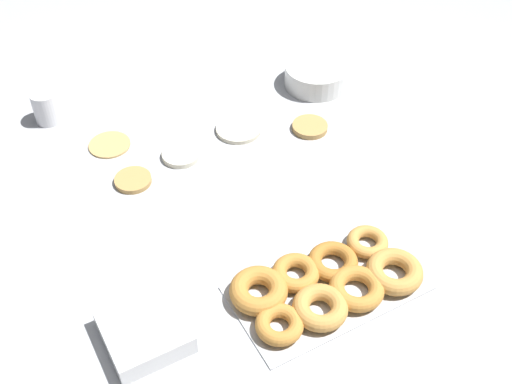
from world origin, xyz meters
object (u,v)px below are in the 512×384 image
at_px(batter_bowl, 316,76).
at_px(pancake_4, 109,144).
at_px(pancake_1, 239,129).
at_px(paper_cup, 46,107).
at_px(pancake_0, 181,155).
at_px(donut_tray, 326,284).
at_px(container_stack, 145,331).
at_px(pancake_3, 133,180).
at_px(pancake_2, 310,127).

bearing_deg(batter_bowl, pancake_4, 177.66).
distance_m(pancake_1, paper_cup, 0.47).
xyz_separation_m(pancake_0, batter_bowl, (0.43, 0.10, 0.02)).
xyz_separation_m(donut_tray, container_stack, (-0.34, 0.06, 0.00)).
relative_size(batter_bowl, container_stack, 1.16).
bearing_deg(pancake_3, pancake_1, 9.55).
distance_m(pancake_1, container_stack, 0.61).
height_order(pancake_1, pancake_2, pancake_2).
height_order(pancake_0, paper_cup, paper_cup).
height_order(pancake_2, pancake_3, pancake_2).
distance_m(pancake_2, container_stack, 0.68).
height_order(pancake_1, donut_tray, donut_tray).
xyz_separation_m(pancake_0, paper_cup, (-0.23, 0.28, 0.03)).
bearing_deg(paper_cup, pancake_3, -72.11).
xyz_separation_m(pancake_1, pancake_2, (0.15, -0.08, 0.00)).
distance_m(pancake_2, pancake_3, 0.45).
bearing_deg(pancake_0, pancake_4, 138.01).
bearing_deg(pancake_2, pancake_0, 169.81).
distance_m(pancake_0, batter_bowl, 0.44).
distance_m(container_stack, paper_cup, 0.70).
bearing_deg(pancake_4, pancake_3, -88.60).
bearing_deg(container_stack, donut_tray, -10.82).
height_order(pancake_2, container_stack, container_stack).
xyz_separation_m(pancake_2, pancake_4, (-0.45, 0.18, -0.00)).
bearing_deg(pancake_2, container_stack, -147.58).
bearing_deg(donut_tray, pancake_3, 114.76).
height_order(pancake_4, container_stack, container_stack).
xyz_separation_m(pancake_0, pancake_2, (0.32, -0.06, 0.00)).
xyz_separation_m(batter_bowl, container_stack, (-0.68, -0.51, -0.01)).
height_order(pancake_0, donut_tray, donut_tray).
xyz_separation_m(pancake_0, donut_tray, (0.08, -0.48, 0.01)).
bearing_deg(pancake_0, pancake_3, -167.93).
bearing_deg(batter_bowl, pancake_3, -167.58).
height_order(batter_bowl, container_stack, batter_bowl).
bearing_deg(container_stack, paper_cup, 87.90).
distance_m(pancake_4, container_stack, 0.55).
distance_m(pancake_3, pancake_4, 0.15).
distance_m(donut_tray, batter_bowl, 0.67).
xyz_separation_m(pancake_3, batter_bowl, (0.56, 0.12, 0.02)).
bearing_deg(pancake_0, batter_bowl, 12.52).
xyz_separation_m(pancake_2, pancake_3, (-0.44, 0.03, -0.00)).
relative_size(pancake_4, paper_cup, 1.21).
relative_size(pancake_2, donut_tray, 0.24).
relative_size(pancake_0, batter_bowl, 0.54).
distance_m(pancake_0, pancake_2, 0.32).
bearing_deg(pancake_3, container_stack, -107.82).
distance_m(pancake_3, batter_bowl, 0.57).
xyz_separation_m(pancake_4, container_stack, (-0.12, -0.54, 0.02)).
distance_m(pancake_3, container_stack, 0.41).
xyz_separation_m(pancake_0, pancake_1, (0.16, 0.02, -0.00)).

